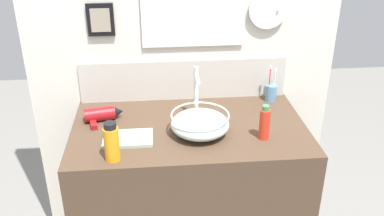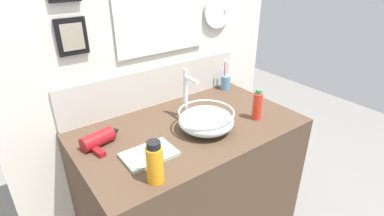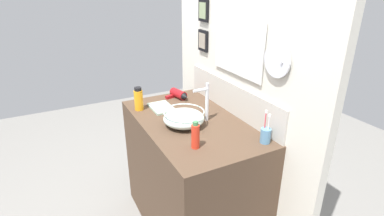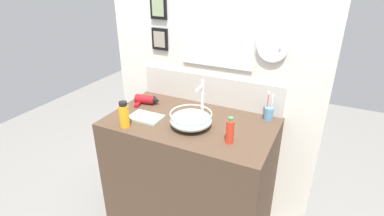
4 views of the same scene
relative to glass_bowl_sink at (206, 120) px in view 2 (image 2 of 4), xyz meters
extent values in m
cube|color=#4C3828|center=(-0.04, 0.08, -0.52)|extent=(1.14, 0.66, 0.93)
cube|color=silver|center=(-0.04, 0.44, 0.24)|extent=(1.65, 0.06, 2.44)
cube|color=beige|center=(-0.04, 0.40, 0.06)|extent=(1.11, 0.02, 0.22)
cube|color=white|center=(0.01, 0.40, 0.43)|extent=(0.47, 0.01, 0.31)
cube|color=white|center=(0.01, 0.40, 0.43)|extent=(0.53, 0.01, 0.37)
cylinder|color=silver|center=(0.39, 0.39, 0.43)|extent=(0.20, 0.01, 0.20)
cylinder|color=silver|center=(0.44, 0.40, 0.43)|extent=(0.01, 0.06, 0.01)
cube|color=black|center=(-0.46, 0.40, 0.40)|extent=(0.13, 0.02, 0.16)
cube|color=gray|center=(-0.46, 0.39, 0.40)|extent=(0.10, 0.01, 0.12)
ellipsoid|color=silver|center=(0.00, 0.00, 0.00)|extent=(0.27, 0.27, 0.11)
torus|color=silver|center=(0.00, 0.00, 0.05)|extent=(0.27, 0.27, 0.01)
torus|color=#B2B7BC|center=(0.00, 0.00, -0.05)|extent=(0.10, 0.10, 0.01)
cylinder|color=silver|center=(0.00, 0.17, 0.06)|extent=(0.02, 0.02, 0.24)
cylinder|color=silver|center=(0.00, 0.12, 0.17)|extent=(0.02, 0.10, 0.02)
cylinder|color=silver|center=(0.00, 0.17, 0.20)|extent=(0.02, 0.02, 0.03)
cylinder|color=maroon|center=(-0.48, 0.18, -0.02)|extent=(0.16, 0.10, 0.07)
cone|color=black|center=(-0.39, 0.20, -0.02)|extent=(0.06, 0.07, 0.06)
cube|color=maroon|center=(-0.51, 0.13, -0.04)|extent=(0.05, 0.09, 0.02)
cylinder|color=#598CB2|center=(0.43, 0.33, -0.01)|extent=(0.06, 0.06, 0.09)
cylinder|color=white|center=(0.44, 0.33, 0.03)|extent=(0.01, 0.01, 0.17)
cube|color=white|center=(0.44, 0.33, 0.13)|extent=(0.01, 0.01, 0.02)
cylinder|color=#D83F4C|center=(0.41, 0.33, 0.04)|extent=(0.01, 0.01, 0.18)
cube|color=white|center=(0.41, 0.33, 0.14)|extent=(0.01, 0.01, 0.02)
cylinder|color=red|center=(0.29, -0.07, 0.02)|extent=(0.05, 0.05, 0.14)
cylinder|color=#3F7F4C|center=(0.29, -0.07, 0.10)|extent=(0.03, 0.03, 0.02)
cylinder|color=orange|center=(-0.39, -0.18, 0.02)|extent=(0.06, 0.06, 0.15)
cylinder|color=black|center=(-0.39, -0.18, 0.11)|extent=(0.05, 0.05, 0.03)
cube|color=#99B29E|center=(-0.33, -0.03, -0.05)|extent=(0.23, 0.15, 0.02)
camera|label=1|loc=(-0.20, -1.74, 0.95)|focal=40.00mm
camera|label=2|loc=(-0.81, -0.99, 0.71)|focal=28.00mm
camera|label=3|loc=(1.61, -0.77, 0.83)|focal=28.00mm
camera|label=4|loc=(0.76, -1.53, 0.89)|focal=28.00mm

